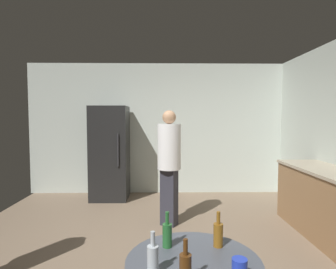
{
  "coord_description": "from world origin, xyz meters",
  "views": [
    {
      "loc": [
        0.12,
        -3.1,
        1.56
      ],
      "look_at": [
        0.19,
        0.62,
        1.35
      ],
      "focal_mm": 29.2,
      "sensor_mm": 36.0,
      "label": 1
    }
  ],
  "objects_px": {
    "beer_bottle_green": "(167,234)",
    "beer_bottle_clear": "(153,258)",
    "refrigerator": "(110,153)",
    "person_in_white_shirt": "(169,158)",
    "beer_bottle_brown": "(185,268)",
    "plastic_cup_blue": "(239,269)",
    "beer_bottle_amber": "(218,234)"
  },
  "relations": [
    {
      "from": "refrigerator",
      "to": "beer_bottle_brown",
      "type": "height_order",
      "value": "refrigerator"
    },
    {
      "from": "beer_bottle_amber",
      "to": "plastic_cup_blue",
      "type": "bearing_deg",
      "value": -84.34
    },
    {
      "from": "refrigerator",
      "to": "beer_bottle_clear",
      "type": "xyz_separation_m",
      "value": [
        0.98,
        -3.88,
        -0.08
      ]
    },
    {
      "from": "beer_bottle_brown",
      "to": "beer_bottle_green",
      "type": "xyz_separation_m",
      "value": [
        -0.09,
        0.4,
        0.0
      ]
    },
    {
      "from": "beer_bottle_green",
      "to": "beer_bottle_clear",
      "type": "distance_m",
      "value": 0.31
    },
    {
      "from": "refrigerator",
      "to": "plastic_cup_blue",
      "type": "bearing_deg",
      "value": -70.08
    },
    {
      "from": "beer_bottle_amber",
      "to": "beer_bottle_green",
      "type": "distance_m",
      "value": 0.33
    },
    {
      "from": "refrigerator",
      "to": "beer_bottle_clear",
      "type": "bearing_deg",
      "value": -75.82
    },
    {
      "from": "beer_bottle_brown",
      "to": "person_in_white_shirt",
      "type": "xyz_separation_m",
      "value": [
        -0.02,
        2.62,
        0.17
      ]
    },
    {
      "from": "beer_bottle_brown",
      "to": "beer_bottle_clear",
      "type": "xyz_separation_m",
      "value": [
        -0.17,
        0.09,
        0.0
      ]
    },
    {
      "from": "beer_bottle_brown",
      "to": "beer_bottle_clear",
      "type": "height_order",
      "value": "same"
    },
    {
      "from": "beer_bottle_clear",
      "to": "plastic_cup_blue",
      "type": "height_order",
      "value": "beer_bottle_clear"
    },
    {
      "from": "beer_bottle_brown",
      "to": "refrigerator",
      "type": "bearing_deg",
      "value": 106.11
    },
    {
      "from": "person_in_white_shirt",
      "to": "beer_bottle_green",
      "type": "bearing_deg",
      "value": 26.15
    },
    {
      "from": "beer_bottle_green",
      "to": "person_in_white_shirt",
      "type": "distance_m",
      "value": 2.23
    },
    {
      "from": "beer_bottle_brown",
      "to": "beer_bottle_green",
      "type": "relative_size",
      "value": 1.0
    },
    {
      "from": "beer_bottle_green",
      "to": "plastic_cup_blue",
      "type": "bearing_deg",
      "value": -45.05
    },
    {
      "from": "beer_bottle_brown",
      "to": "beer_bottle_green",
      "type": "height_order",
      "value": "same"
    },
    {
      "from": "beer_bottle_clear",
      "to": "refrigerator",
      "type": "bearing_deg",
      "value": 104.18
    },
    {
      "from": "refrigerator",
      "to": "beer_bottle_green",
      "type": "height_order",
      "value": "refrigerator"
    },
    {
      "from": "refrigerator",
      "to": "plastic_cup_blue",
      "type": "relative_size",
      "value": 16.36
    },
    {
      "from": "refrigerator",
      "to": "beer_bottle_green",
      "type": "bearing_deg",
      "value": -73.46
    },
    {
      "from": "beer_bottle_amber",
      "to": "beer_bottle_brown",
      "type": "xyz_separation_m",
      "value": [
        -0.25,
        -0.4,
        0.0
      ]
    },
    {
      "from": "beer_bottle_amber",
      "to": "plastic_cup_blue",
      "type": "relative_size",
      "value": 2.09
    },
    {
      "from": "beer_bottle_amber",
      "to": "refrigerator",
      "type": "bearing_deg",
      "value": 111.27
    },
    {
      "from": "person_in_white_shirt",
      "to": "plastic_cup_blue",
      "type": "bearing_deg",
      "value": 34.46
    },
    {
      "from": "beer_bottle_green",
      "to": "beer_bottle_clear",
      "type": "height_order",
      "value": "same"
    },
    {
      "from": "beer_bottle_brown",
      "to": "person_in_white_shirt",
      "type": "height_order",
      "value": "person_in_white_shirt"
    },
    {
      "from": "beer_bottle_brown",
      "to": "beer_bottle_amber",
      "type": "bearing_deg",
      "value": 58.24
    },
    {
      "from": "beer_bottle_green",
      "to": "person_in_white_shirt",
      "type": "relative_size",
      "value": 0.14
    },
    {
      "from": "beer_bottle_brown",
      "to": "plastic_cup_blue",
      "type": "relative_size",
      "value": 2.09
    },
    {
      "from": "beer_bottle_green",
      "to": "beer_bottle_clear",
      "type": "xyz_separation_m",
      "value": [
        -0.08,
        -0.3,
        0.0
      ]
    }
  ]
}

